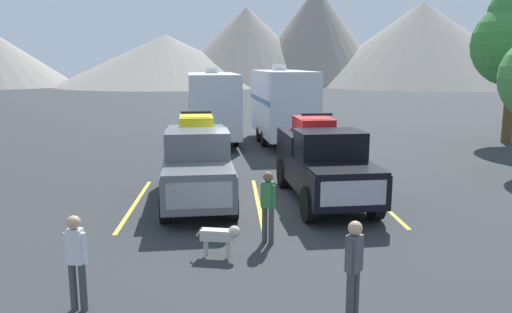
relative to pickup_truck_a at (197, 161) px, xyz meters
name	(u,v)px	position (x,y,z in m)	size (l,w,h in m)	color
ground_plane	(258,202)	(1.81, -0.47, -1.20)	(240.00, 240.00, 0.00)	#2D3033
pickup_truck_a	(197,161)	(0.00, 0.00, 0.00)	(2.38, 5.82, 2.62)	#595B60
pickup_truck_b	(323,161)	(3.78, -0.23, 0.00)	(2.43, 5.63, 2.56)	black
lot_stripe_a	(135,204)	(-1.84, -0.40, -1.20)	(0.12, 5.50, 0.01)	gold
lot_stripe_b	(258,202)	(1.81, -0.40, -1.20)	(0.12, 5.50, 0.01)	gold
lot_stripe_c	(377,200)	(5.46, -0.40, -1.20)	(0.12, 5.50, 0.01)	gold
camper_trailer_a	(213,104)	(0.16, 10.65, 0.83)	(2.89, 7.45, 3.87)	silver
camper_trailer_b	(282,103)	(3.70, 10.48, 0.90)	(2.90, 8.09, 4.01)	silver
person_a	(354,264)	(2.93, -7.46, -0.23)	(0.31, 0.31, 1.68)	#3F3F42
person_b	(76,257)	(-1.59, -6.88, -0.24)	(0.37, 0.23, 1.67)	#3F3F42
person_c	(268,202)	(1.84, -3.87, -0.23)	(0.33, 0.30, 1.69)	#3F3F42
dog	(221,235)	(0.78, -4.66, -0.71)	(0.96, 0.40, 0.71)	beige
mountain_ridge	(253,44)	(5.54, 77.87, 6.09)	(161.01, 44.59, 18.00)	gray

